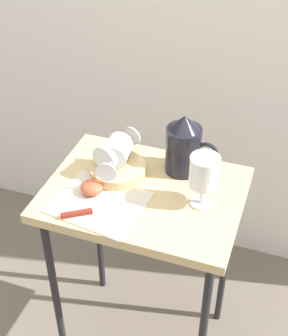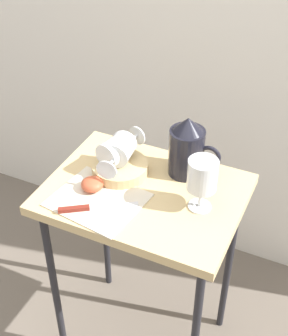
{
  "view_description": "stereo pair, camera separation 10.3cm",
  "coord_description": "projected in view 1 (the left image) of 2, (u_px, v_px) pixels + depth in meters",
  "views": [
    {
      "loc": [
        0.36,
        -1.01,
        1.61
      ],
      "look_at": [
        0.0,
        0.0,
        0.79
      ],
      "focal_mm": 52.36,
      "sensor_mm": 36.0,
      "label": 1
    },
    {
      "loc": [
        0.45,
        -0.97,
        1.61
      ],
      "look_at": [
        0.0,
        0.0,
        0.79
      ],
      "focal_mm": 52.36,
      "sensor_mm": 36.0,
      "label": 2
    }
  ],
  "objects": [
    {
      "name": "table",
      "position": [
        144.0,
        211.0,
        1.45
      ],
      "size": [
        0.56,
        0.42,
        0.71
      ],
      "color": "tan",
      "rests_on": "ground_plane"
    },
    {
      "name": "wine_glass_upright",
      "position": [
        204.0,
        174.0,
        1.29
      ],
      "size": [
        0.08,
        0.08,
        0.16
      ],
      "color": "silver",
      "rests_on": "table"
    },
    {
      "name": "pitcher",
      "position": [
        184.0,
        149.0,
        1.43
      ],
      "size": [
        0.16,
        0.1,
        0.19
      ],
      "color": "black",
      "rests_on": "table"
    },
    {
      "name": "apple_half_left",
      "position": [
        92.0,
        187.0,
        1.37
      ],
      "size": [
        0.06,
        0.06,
        0.04
      ],
      "primitive_type": "ellipsoid",
      "color": "#C15133",
      "rests_on": "linen_napkin"
    },
    {
      "name": "wine_glass_tipped_far",
      "position": [
        112.0,
        152.0,
        1.42
      ],
      "size": [
        0.1,
        0.16,
        0.08
      ],
      "color": "silver",
      "rests_on": "basket_tray"
    },
    {
      "name": "ground_plane",
      "position": [
        144.0,
        335.0,
        1.83
      ],
      "size": [
        6.0,
        6.0,
        0.0
      ],
      "primitive_type": "plane",
      "color": "#665B51"
    },
    {
      "name": "linen_napkin",
      "position": [
        99.0,
        203.0,
        1.35
      ],
      "size": [
        0.27,
        0.24,
        0.0
      ],
      "primitive_type": "cube",
      "rotation": [
        0.0,
        0.0,
        -0.14
      ],
      "color": "beige",
      "rests_on": "table"
    },
    {
      "name": "curtain_drape",
      "position": [
        202.0,
        7.0,
        1.63
      ],
      "size": [
        2.4,
        0.03,
        2.09
      ],
      "primitive_type": "cube",
      "color": "silver",
      "rests_on": "ground_plane"
    },
    {
      "name": "wine_glass_tipped_near",
      "position": [
        116.0,
        152.0,
        1.42
      ],
      "size": [
        0.09,
        0.16,
        0.08
      ],
      "color": "silver",
      "rests_on": "basket_tray"
    },
    {
      "name": "basket_tray",
      "position": [
        117.0,
        170.0,
        1.44
      ],
      "size": [
        0.17,
        0.17,
        0.03
      ],
      "primitive_type": "cylinder",
      "color": "tan",
      "rests_on": "table"
    },
    {
      "name": "knife",
      "position": [
        89.0,
        212.0,
        1.31
      ],
      "size": [
        0.19,
        0.13,
        0.01
      ],
      "color": "silver",
      "rests_on": "linen_napkin"
    }
  ]
}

